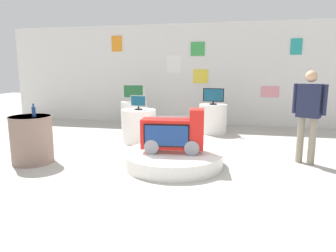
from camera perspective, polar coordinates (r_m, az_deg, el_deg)
name	(u,v)px	position (r m, az deg, el deg)	size (l,w,h in m)	color
ground_plane	(161,171)	(5.08, -1.28, -8.47)	(30.00, 30.00, 0.00)	#B2ADA3
back_wall_display	(197,75)	(9.41, 5.51, 9.57)	(12.36, 0.13, 3.02)	silver
main_display_pedestal	(173,159)	(5.35, 0.86, -6.12)	(1.74, 1.74, 0.24)	white
novelty_firetruck_tv	(174,135)	(5.24, 1.08, -1.65)	(1.10, 0.51, 0.76)	gray
display_pedestal_left_rear	(134,114)	(8.88, -6.34, 2.16)	(0.77, 0.77, 0.76)	white
tv_on_left_rear	(134,92)	(8.81, -6.44, 6.35)	(0.58, 0.18, 0.48)	black
display_pedestal_center_rear	(139,126)	(7.04, -5.49, 0.02)	(0.79, 0.79, 0.76)	white
tv_on_center_rear	(138,102)	(6.96, -5.57, 4.50)	(0.38, 0.18, 0.32)	black
display_pedestal_right_rear	(213,119)	(8.15, 8.38, 1.37)	(0.73, 0.73, 0.76)	white
tv_on_right_rear	(213,96)	(8.07, 8.50, 5.65)	(0.55, 0.18, 0.42)	black
side_table_round	(32,139)	(5.95, -24.16, -2.26)	(0.74, 0.74, 0.85)	gray
bottle_on_side_table	(34,112)	(5.72, -23.85, 2.48)	(0.06, 0.06, 0.23)	navy
shopper_browsing_near_truck	(309,110)	(5.83, 24.85, 2.72)	(0.51, 0.35, 1.64)	gray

